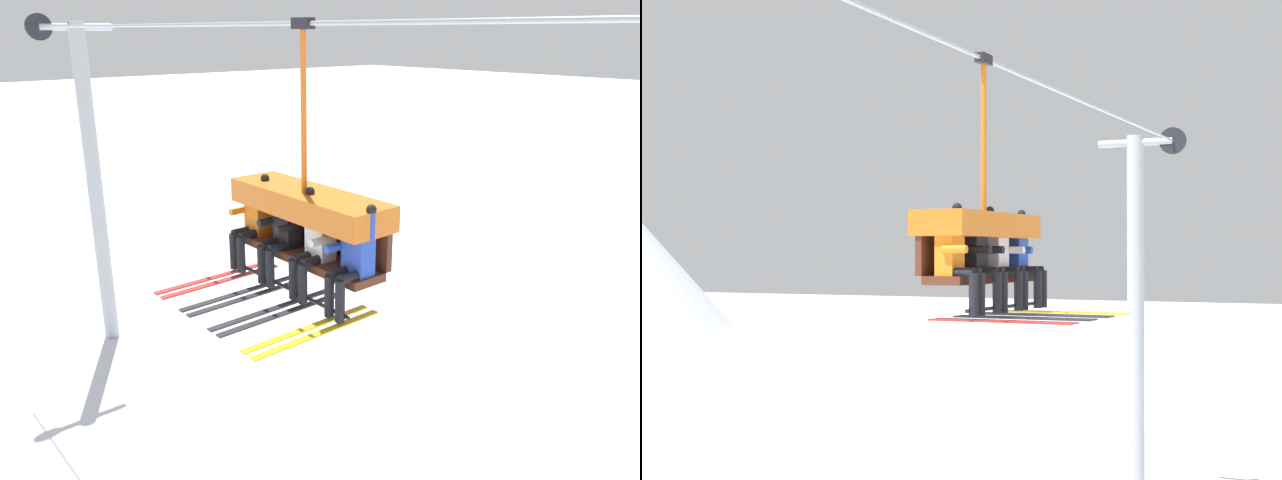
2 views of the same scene
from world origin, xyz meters
The scene contains 7 objects.
lift_tower_far centered at (9.80, -0.02, 4.12)m, with size 0.36×1.88×7.90m.
lift_cable centered at (0.57, -0.80, 7.62)m, with size 20.46×0.05×0.05m.
chairlift_chair centered at (0.38, -0.73, 5.46)m, with size 2.34×0.74×3.09m.
skier_orange centered at (-0.57, -0.94, 5.18)m, with size 0.48×1.70×1.34m.
skier_black centered at (0.06, -0.95, 5.16)m, with size 0.46×1.70×1.23m.
skier_white centered at (0.70, -0.94, 5.18)m, with size 0.48×1.70×1.34m.
skier_blue centered at (1.35, -0.94, 5.18)m, with size 0.48×1.70×1.34m.
Camera 2 is at (-10.41, -5.77, 5.22)m, focal length 55.00 mm.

